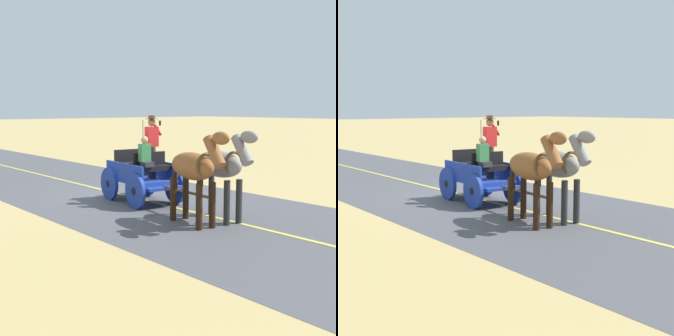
{
  "view_description": "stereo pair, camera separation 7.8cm",
  "coord_description": "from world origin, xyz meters",
  "views": [
    {
      "loc": [
        8.34,
        11.78,
        2.71
      ],
      "look_at": [
        0.18,
        1.98,
        1.1
      ],
      "focal_mm": 51.11,
      "sensor_mm": 36.0,
      "label": 1
    },
    {
      "loc": [
        8.28,
        11.83,
        2.71
      ],
      "look_at": [
        0.18,
        1.98,
        1.1
      ],
      "focal_mm": 51.11,
      "sensor_mm": 36.0,
      "label": 2
    }
  ],
  "objects": [
    {
      "name": "ground_plane",
      "position": [
        0.0,
        0.0,
        0.0
      ],
      "size": [
        200.0,
        200.0,
        0.0
      ],
      "primitive_type": "plane",
      "color": "tan"
    },
    {
      "name": "horse_drawn_carriage",
      "position": [
        0.18,
        0.87,
        0.82
      ],
      "size": [
        1.66,
        4.52,
        2.5
      ],
      "color": "#1E3899",
      "rests_on": "ground"
    },
    {
      "name": "road_surface",
      "position": [
        0.0,
        0.0,
        0.0
      ],
      "size": [
        6.59,
        160.0,
        0.01
      ],
      "primitive_type": "cube",
      "color": "#4C4C51",
      "rests_on": "ground"
    },
    {
      "name": "horse_off_side",
      "position": [
        0.91,
        3.84,
        1.32
      ],
      "size": [
        0.79,
        2.15,
        2.21
      ],
      "color": "brown",
      "rests_on": "ground"
    },
    {
      "name": "horse_near_side",
      "position": [
        0.11,
        3.92,
        1.32
      ],
      "size": [
        0.78,
        2.15,
        2.21
      ],
      "color": "gray",
      "rests_on": "ground"
    },
    {
      "name": "road_centre_stripe",
      "position": [
        0.0,
        0.0,
        0.01
      ],
      "size": [
        0.12,
        160.0,
        0.0
      ],
      "primitive_type": "cube",
      "color": "#DBCC4C",
      "rests_on": "road_surface"
    }
  ]
}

